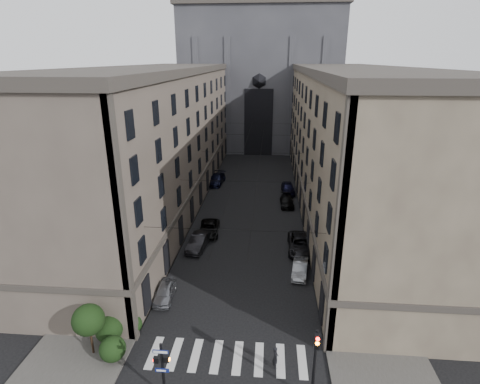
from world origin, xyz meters
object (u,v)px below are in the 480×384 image
(car_right_far, at_px, (288,188))
(pedestrian, at_px, (275,357))
(car_left_midnear, at_px, (198,242))
(car_right_near, at_px, (300,269))
(pedestrian_signal_left, at_px, (162,366))
(car_left_midfar, at_px, (209,228))
(gothic_tower, at_px, (261,68))
(car_left_far, at_px, (216,179))
(traffic_light_right, at_px, (315,358))
(car_left_near, at_px, (165,292))
(car_right_midnear, at_px, (300,244))
(car_right_midfar, at_px, (287,201))

(car_right_far, bearing_deg, pedestrian, -97.08)
(car_left_midnear, distance_m, car_right_near, 11.72)
(pedestrian_signal_left, height_order, car_left_midfar, pedestrian_signal_left)
(gothic_tower, height_order, car_right_far, gothic_tower)
(car_left_midnear, bearing_deg, car_left_far, 99.84)
(traffic_light_right, height_order, car_left_midnear, traffic_light_right)
(car_left_midnear, distance_m, car_left_far, 22.59)
(car_left_near, relative_size, car_left_midnear, 0.83)
(car_left_midfar, bearing_deg, car_right_midnear, -21.56)
(car_left_near, distance_m, car_right_midfar, 25.66)
(car_left_far, bearing_deg, gothic_tower, 85.09)
(gothic_tower, bearing_deg, car_left_midfar, -94.97)
(car_left_midnear, bearing_deg, car_right_far, 67.69)
(car_left_near, xyz_separation_m, car_left_midnear, (1.21, 9.37, 0.11))
(pedestrian, bearing_deg, pedestrian_signal_left, 105.61)
(pedestrian_signal_left, distance_m, car_right_near, 17.48)
(traffic_light_right, bearing_deg, car_right_midfar, 90.69)
(car_left_midnear, relative_size, car_right_far, 1.00)
(pedestrian_signal_left, height_order, car_right_midfar, pedestrian_signal_left)
(pedestrian_signal_left, xyz_separation_m, car_right_midfar, (8.72, 32.85, -1.66))
(traffic_light_right, relative_size, car_right_midnear, 0.90)
(traffic_light_right, xyz_separation_m, car_right_near, (0.21, 14.27, -2.64))
(car_left_near, bearing_deg, traffic_light_right, -41.95)
(pedestrian, bearing_deg, car_right_far, -10.60)
(car_left_midnear, height_order, car_right_far, car_right_far)
(car_left_near, bearing_deg, car_left_midfar, 78.87)
(car_right_near, xyz_separation_m, pedestrian, (-2.45, -11.83, 0.19))
(car_right_midfar, bearing_deg, car_right_midnear, -87.25)
(car_left_midfar, bearing_deg, car_right_midfar, 42.22)
(car_left_midfar, relative_size, car_right_far, 1.05)
(car_left_far, distance_m, car_right_midnear, 25.49)
(car_left_far, height_order, car_right_far, same)
(car_left_far, height_order, car_right_near, car_left_far)
(car_right_near, bearing_deg, car_left_midnear, 164.58)
(traffic_light_right, height_order, car_right_midfar, traffic_light_right)
(car_right_midnear, xyz_separation_m, car_right_far, (-0.62, 18.72, 0.00))
(car_left_midfar, relative_size, car_left_far, 0.89)
(pedestrian_signal_left, bearing_deg, car_left_far, 93.68)
(car_left_midfar, height_order, car_right_near, car_left_midfar)
(pedestrian_signal_left, bearing_deg, car_left_near, 105.23)
(gothic_tower, distance_m, car_right_midfar, 44.38)
(car_right_near, height_order, pedestrian, pedestrian)
(car_left_near, relative_size, car_right_far, 0.84)
(car_left_near, height_order, car_right_midnear, car_right_midnear)
(car_left_far, xyz_separation_m, car_right_far, (11.78, -3.54, 0.00))
(car_left_midfar, bearing_deg, pedestrian, -72.55)
(car_right_midnear, height_order, car_right_midfar, car_right_midnear)
(gothic_tower, distance_m, pedestrian, 72.68)
(car_right_far, bearing_deg, car_left_midfar, -126.59)
(car_left_midfar, height_order, car_right_midfar, car_left_midfar)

